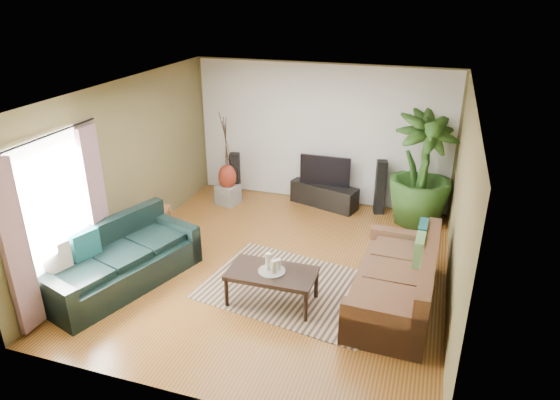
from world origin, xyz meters
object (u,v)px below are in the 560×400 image
at_px(sofa_right, 395,276).
at_px(speaker_left, 235,177).
at_px(television, 325,171).
at_px(pedestal, 228,194).
at_px(tv_stand, 324,195).
at_px(sofa_left, 120,258).
at_px(vase, 227,177).
at_px(speaker_right, 380,187).
at_px(side_table, 153,225).
at_px(coffee_table, 272,287).
at_px(potted_plant, 421,169).

relative_size(sofa_right, speaker_left, 2.25).
relative_size(television, pedestal, 2.52).
bearing_deg(sofa_right, tv_stand, -148.66).
distance_m(sofa_left, vase, 3.13).
height_order(tv_stand, speaker_right, speaker_right).
xyz_separation_m(speaker_left, side_table, (-0.67, -1.99, -0.22)).
distance_m(television, side_table, 3.35).
bearing_deg(tv_stand, coffee_table, -71.96).
xyz_separation_m(sofa_left, tv_stand, (2.14, 3.59, -0.20)).
bearing_deg(television, potted_plant, -5.70).
bearing_deg(vase, sofa_left, -95.92).
bearing_deg(potted_plant, sofa_left, -138.81).
bearing_deg(tv_stand, sofa_right, -43.49).
distance_m(coffee_table, tv_stand, 3.36).
distance_m(potted_plant, vase, 3.62).
distance_m(sofa_right, speaker_left, 4.25).
bearing_deg(vase, tv_stand, 14.97).
relative_size(potted_plant, pedestal, 5.25).
distance_m(sofa_right, potted_plant, 2.77).
bearing_deg(side_table, potted_plant, 26.79).
xyz_separation_m(sofa_right, potted_plant, (0.12, 2.70, 0.59)).
xyz_separation_m(coffee_table, tv_stand, (-0.07, 3.36, -0.02)).
height_order(coffee_table, speaker_left, speaker_left).
bearing_deg(television, side_table, -136.55).
relative_size(sofa_right, side_table, 4.01).
distance_m(sofa_left, sofa_right, 3.85).
height_order(speaker_right, pedestal, speaker_right).
xyz_separation_m(speaker_right, potted_plant, (0.70, -0.18, 0.49)).
distance_m(sofa_left, pedestal, 3.13).
relative_size(speaker_left, pedestal, 2.56).
bearing_deg(speaker_right, tv_stand, 165.88).
relative_size(sofa_right, potted_plant, 1.09).
height_order(coffee_table, speaker_right, speaker_right).
distance_m(coffee_table, pedestal, 3.44).
bearing_deg(potted_plant, pedestal, -175.04).
bearing_deg(tv_stand, side_table, -119.70).
xyz_separation_m(sofa_right, side_table, (-4.05, 0.60, -0.15)).
xyz_separation_m(speaker_left, potted_plant, (3.50, 0.12, 0.52)).
relative_size(potted_plant, side_table, 3.67).
xyz_separation_m(speaker_right, vase, (-2.88, -0.49, 0.04)).
xyz_separation_m(tv_stand, pedestal, (-1.82, -0.49, -0.03)).
bearing_deg(sofa_right, television, -148.66).
relative_size(sofa_right, tv_stand, 1.67).
bearing_deg(speaker_right, potted_plant, -28.24).
distance_m(tv_stand, side_table, 3.32).
relative_size(coffee_table, side_table, 2.13).
relative_size(speaker_right, side_table, 1.88).
bearing_deg(potted_plant, speaker_right, 165.88).
bearing_deg(sofa_left, pedestal, 12.20).
bearing_deg(vase, coffee_table, -56.71).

